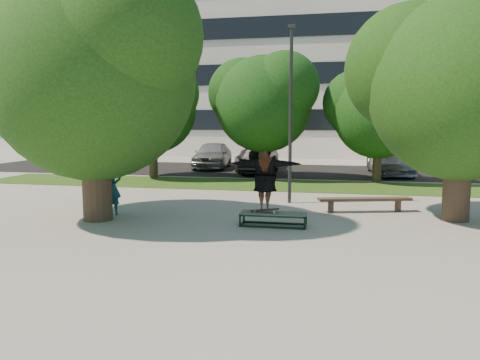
% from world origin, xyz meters
% --- Properties ---
extents(ground, '(120.00, 120.00, 0.00)m').
position_xyz_m(ground, '(0.00, 0.00, 0.00)').
color(ground, gray).
rests_on(ground, ground).
extents(grass_strip, '(30.00, 4.00, 0.02)m').
position_xyz_m(grass_strip, '(1.00, 9.50, 0.01)').
color(grass_strip, '#234112').
rests_on(grass_strip, ground).
extents(asphalt_strip, '(40.00, 8.00, 0.01)m').
position_xyz_m(asphalt_strip, '(0.00, 16.00, 0.01)').
color(asphalt_strip, black).
rests_on(asphalt_strip, ground).
extents(tree_left, '(6.96, 5.95, 7.12)m').
position_xyz_m(tree_left, '(-4.29, 1.09, 4.42)').
color(tree_left, '#38281E').
rests_on(tree_left, ground).
extents(tree_right, '(6.24, 5.33, 6.51)m').
position_xyz_m(tree_right, '(5.92, 3.08, 4.09)').
color(tree_right, '#38281E').
rests_on(tree_right, ground).
extents(bg_tree_left, '(5.28, 4.51, 5.77)m').
position_xyz_m(bg_tree_left, '(-6.57, 11.07, 3.73)').
color(bg_tree_left, '#38281E').
rests_on(bg_tree_left, ground).
extents(bg_tree_mid, '(5.76, 4.92, 6.24)m').
position_xyz_m(bg_tree_mid, '(-1.08, 12.08, 4.02)').
color(bg_tree_mid, '#38281E').
rests_on(bg_tree_mid, ground).
extents(bg_tree_right, '(5.04, 4.31, 5.43)m').
position_xyz_m(bg_tree_right, '(4.43, 11.57, 3.49)').
color(bg_tree_right, '#38281E').
rests_on(bg_tree_right, ground).
extents(lamppost, '(0.25, 0.15, 6.11)m').
position_xyz_m(lamppost, '(1.00, 5.00, 3.15)').
color(lamppost, '#2D2D30').
rests_on(lamppost, ground).
extents(office_building, '(30.00, 14.12, 16.00)m').
position_xyz_m(office_building, '(-2.00, 31.98, 8.00)').
color(office_building, beige).
rests_on(office_building, ground).
extents(grind_box, '(1.80, 0.60, 0.38)m').
position_xyz_m(grind_box, '(0.92, 1.20, 0.19)').
color(grind_box, black).
rests_on(grind_box, ground).
extents(skater_rig, '(2.02, 0.66, 1.70)m').
position_xyz_m(skater_rig, '(0.69, 1.20, 1.26)').
color(skater_rig, white).
rests_on(skater_rig, grind_box).
extents(bystander, '(0.74, 0.64, 1.70)m').
position_xyz_m(bystander, '(-4.17, 1.80, 0.85)').
color(bystander, '#164D57').
rests_on(bystander, ground).
extents(bench, '(2.96, 1.17, 0.45)m').
position_xyz_m(bench, '(3.50, 3.79, 0.38)').
color(bench, '#48372B').
rests_on(bench, ground).
extents(car_silver_a, '(2.32, 4.99, 1.65)m').
position_xyz_m(car_silver_a, '(-4.85, 16.50, 0.83)').
color(car_silver_a, '#A5A5AA').
rests_on(car_silver_a, asphalt_strip).
extents(car_dark, '(1.65, 4.21, 1.37)m').
position_xyz_m(car_dark, '(-1.54, 14.15, 0.68)').
color(car_dark, black).
rests_on(car_dark, asphalt_strip).
extents(car_grey, '(3.01, 5.48, 1.45)m').
position_xyz_m(car_grey, '(-1.96, 16.06, 0.73)').
color(car_grey, slate).
rests_on(car_grey, asphalt_strip).
extents(car_silver_b, '(2.31, 5.35, 1.53)m').
position_xyz_m(car_silver_b, '(5.49, 15.19, 0.77)').
color(car_silver_b, '#9F9FA3').
rests_on(car_silver_b, asphalt_strip).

